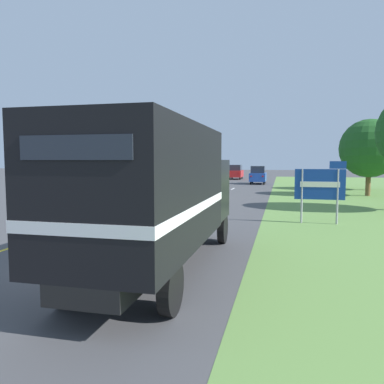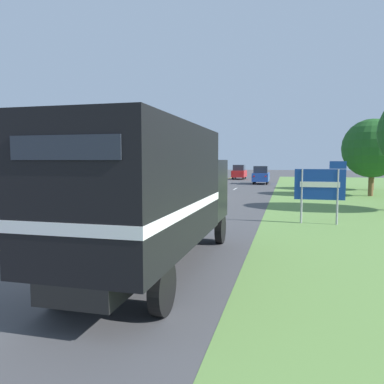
{
  "view_description": "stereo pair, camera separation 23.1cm",
  "coord_description": "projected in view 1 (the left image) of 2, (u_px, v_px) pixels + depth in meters",
  "views": [
    {
      "loc": [
        4.54,
        -8.85,
        2.75
      ],
      "look_at": [
        0.3,
        8.84,
        1.2
      ],
      "focal_mm": 35.0,
      "sensor_mm": 36.0,
      "label": 1
    },
    {
      "loc": [
        4.76,
        -8.8,
        2.75
      ],
      "look_at": [
        0.3,
        8.84,
        1.2
      ],
      "focal_mm": 35.0,
      "sensor_mm": 36.0,
      "label": 2
    }
  ],
  "objects": [
    {
      "name": "roadside_tree_mid",
      "position": [
        369.0,
        148.0,
        28.66
      ],
      "size": [
        4.48,
        4.48,
        5.9
      ],
      "color": "brown",
      "rests_on": "ground"
    },
    {
      "name": "centre_dash_far",
      "position": [
        222.0,
        195.0,
        29.64
      ],
      "size": [
        0.12,
        2.6,
        0.01
      ],
      "primitive_type": "cube",
      "color": "white",
      "rests_on": "ground"
    },
    {
      "name": "ground_plane",
      "position": [
        103.0,
        265.0,
        9.87
      ],
      "size": [
        200.0,
        200.0,
        0.0
      ],
      "primitive_type": "plane",
      "color": "#444447"
    },
    {
      "name": "lead_car_white",
      "position": [
        188.0,
        185.0,
        27.36
      ],
      "size": [
        1.8,
        4.05,
        1.79
      ],
      "color": "black",
      "rests_on": "ground"
    },
    {
      "name": "lead_car_red_ahead",
      "position": [
        236.0,
        172.0,
        54.27
      ],
      "size": [
        1.8,
        4.24,
        2.09
      ],
      "color": "black",
      "rests_on": "ground"
    },
    {
      "name": "centre_dash_farthest",
      "position": [
        233.0,
        189.0,
        36.03
      ],
      "size": [
        0.12,
        2.6,
        0.01
      ],
      "primitive_type": "cube",
      "color": "white",
      "rests_on": "ground"
    },
    {
      "name": "centre_dash_mid_a",
      "position": [
        177.0,
        221.0,
        16.85
      ],
      "size": [
        0.12,
        2.6,
        0.01
      ],
      "primitive_type": "cube",
      "color": "white",
      "rests_on": "ground"
    },
    {
      "name": "lead_car_blue_ahead",
      "position": [
        258.0,
        175.0,
        43.4
      ],
      "size": [
        1.8,
        3.95,
        2.08
      ],
      "color": "black",
      "rests_on": "ground"
    },
    {
      "name": "roadside_tree_far",
      "position": [
        369.0,
        150.0,
        34.4
      ],
      "size": [
        4.59,
        4.59,
        6.0
      ],
      "color": "brown",
      "rests_on": "ground"
    },
    {
      "name": "edge_line_yellow",
      "position": [
        179.0,
        193.0,
        30.92
      ],
      "size": [
        0.12,
        69.33,
        0.01
      ],
      "primitive_type": "cube",
      "color": "yellow",
      "rests_on": "ground"
    },
    {
      "name": "centre_dash_near",
      "position": [
        113.0,
        259.0,
        10.45
      ],
      "size": [
        0.12,
        2.6,
        0.01
      ],
      "primitive_type": "cube",
      "color": "white",
      "rests_on": "ground"
    },
    {
      "name": "horse_trailer_truck",
      "position": [
        158.0,
        192.0,
        9.05
      ],
      "size": [
        2.41,
        8.04,
        3.53
      ],
      "color": "black",
      "rests_on": "ground"
    },
    {
      "name": "centre_dash_mid_b",
      "position": [
        206.0,
        204.0,
        23.24
      ],
      "size": [
        0.12,
        2.6,
        0.01
      ],
      "primitive_type": "cube",
      "color": "white",
      "rests_on": "ground"
    },
    {
      "name": "highway_sign",
      "position": [
        321.0,
        185.0,
        16.1
      ],
      "size": [
        2.09,
        0.09,
        2.71
      ],
      "color": "#9E9EA3",
      "rests_on": "ground"
    }
  ]
}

